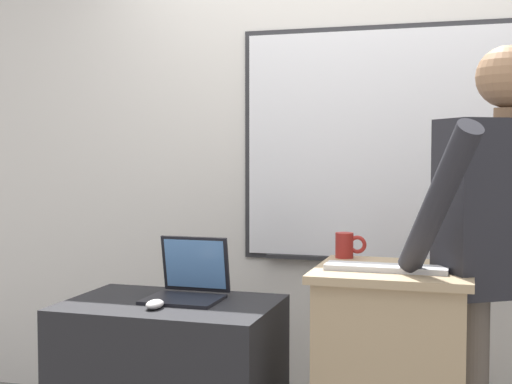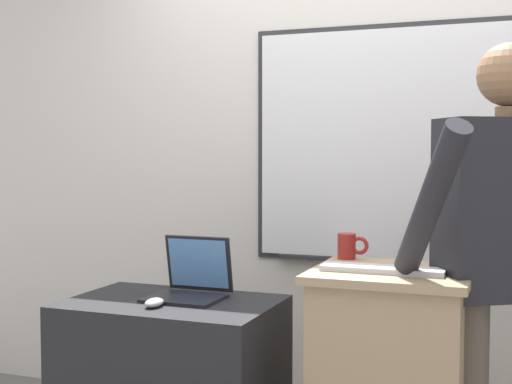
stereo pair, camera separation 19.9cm
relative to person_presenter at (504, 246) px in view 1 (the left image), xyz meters
name	(u,v)px [view 1 (the left image)]	position (x,y,z in m)	size (l,w,h in m)	color
back_wall	(362,158)	(-0.64, 0.87, 0.30)	(6.40, 0.17, 2.63)	silver
person_presenter	(504,246)	(0.00, 0.00, 0.00)	(0.63, 0.75, 1.73)	brown
laptop	(189,281)	(-1.20, -0.04, -0.18)	(0.29, 0.28, 0.24)	black
wireless_keyboard	(386,268)	(-0.40, -0.14, -0.08)	(0.43, 0.12, 0.02)	silver
computer_mouse_by_laptop	(155,304)	(-1.25, -0.26, -0.24)	(0.06, 0.10, 0.03)	silver
coffee_mug	(346,245)	(-0.59, 0.12, -0.04)	(0.12, 0.07, 0.10)	maroon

